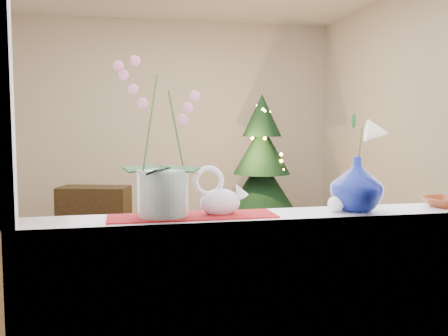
# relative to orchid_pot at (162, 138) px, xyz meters

# --- Properties ---
(ground) EXTENTS (5.00, 5.00, 0.00)m
(ground) POSITION_rel_orchid_pot_xyz_m (0.50, 2.35, -1.25)
(ground) COLOR #3B2618
(ground) RESTS_ON ground
(wall_back) EXTENTS (4.50, 0.10, 2.70)m
(wall_back) POSITION_rel_orchid_pot_xyz_m (0.50, 4.85, 0.10)
(wall_back) COLOR beige
(wall_back) RESTS_ON ground
(wall_front) EXTENTS (4.50, 0.10, 2.70)m
(wall_front) POSITION_rel_orchid_pot_xyz_m (0.50, -0.15, 0.10)
(wall_front) COLOR beige
(wall_front) RESTS_ON ground
(wall_right) EXTENTS (0.10, 5.00, 2.70)m
(wall_right) POSITION_rel_orchid_pot_xyz_m (2.75, 2.35, 0.10)
(wall_right) COLOR beige
(wall_right) RESTS_ON ground
(window_apron) EXTENTS (2.20, 0.08, 0.88)m
(window_apron) POSITION_rel_orchid_pot_xyz_m (0.50, -0.11, -0.81)
(window_apron) COLOR white
(window_apron) RESTS_ON ground
(windowsill) EXTENTS (2.20, 0.26, 0.04)m
(windowsill) POSITION_rel_orchid_pot_xyz_m (0.50, -0.02, -0.35)
(windowsill) COLOR white
(windowsill) RESTS_ON window_apron
(window_frame) EXTENTS (2.22, 0.06, 1.60)m
(window_frame) POSITION_rel_orchid_pot_xyz_m (0.50, -0.12, 0.45)
(window_frame) COLOR white
(window_frame) RESTS_ON windowsill
(runner) EXTENTS (0.70, 0.20, 0.01)m
(runner) POSITION_rel_orchid_pot_xyz_m (0.12, -0.02, -0.33)
(runner) COLOR maroon
(runner) RESTS_ON windowsill
(orchid_pot) EXTENTS (0.24, 0.24, 0.66)m
(orchid_pot) POSITION_rel_orchid_pot_xyz_m (0.00, 0.00, 0.00)
(orchid_pot) COLOR white
(orchid_pot) RESTS_ON windowsill
(swan) EXTENTS (0.26, 0.19, 0.20)m
(swan) POSITION_rel_orchid_pot_xyz_m (0.24, -0.00, -0.23)
(swan) COLOR white
(swan) RESTS_ON windowsill
(blue_vase) EXTENTS (0.27, 0.27, 0.28)m
(blue_vase) POSITION_rel_orchid_pot_xyz_m (0.86, -0.02, -0.19)
(blue_vase) COLOR navy
(blue_vase) RESTS_ON windowsill
(lily) EXTENTS (0.15, 0.09, 0.21)m
(lily) POSITION_rel_orchid_pot_xyz_m (0.86, -0.02, 0.05)
(lily) COLOR white
(lily) RESTS_ON blue_vase
(paperweight) EXTENTS (0.10, 0.10, 0.07)m
(paperweight) POSITION_rel_orchid_pot_xyz_m (0.75, -0.03, -0.29)
(paperweight) COLOR white
(paperweight) RESTS_ON windowsill
(amber_dish) EXTENTS (0.19, 0.19, 0.04)m
(amber_dish) POSITION_rel_orchid_pot_xyz_m (1.31, -0.00, -0.31)
(amber_dish) COLOR brown
(amber_dish) RESTS_ON windowsill
(xmas_tree) EXTENTS (1.11, 1.11, 1.66)m
(xmas_tree) POSITION_rel_orchid_pot_xyz_m (1.49, 3.74, -0.42)
(xmas_tree) COLOR black
(xmas_tree) RESTS_ON ground
(side_table) EXTENTS (0.86, 0.58, 0.59)m
(side_table) POSITION_rel_orchid_pot_xyz_m (-0.49, 3.77, -0.96)
(side_table) COLOR black
(side_table) RESTS_ON ground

